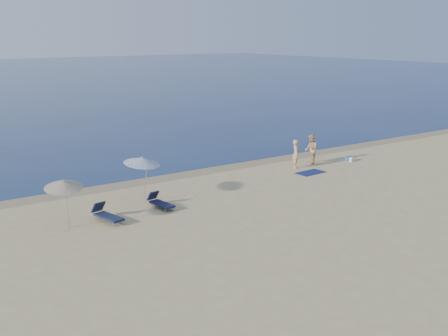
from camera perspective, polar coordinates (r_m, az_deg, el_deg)
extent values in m
cube|color=#847254|center=(35.24, 0.79, 0.14)|extent=(240.00, 1.60, 0.00)
imported|color=tan|center=(34.98, 7.31, 1.42)|extent=(0.71, 0.78, 1.78)
imported|color=tan|center=(36.34, 8.84, 1.91)|extent=(1.11, 1.15, 1.88)
cube|color=#0E1948|center=(34.09, 8.77, -0.46)|extent=(1.87, 1.12, 0.03)
cube|color=silver|center=(37.59, 12.73, 0.88)|extent=(0.40, 0.37, 0.28)
cube|color=#2154B4|center=(37.65, 12.58, 0.93)|extent=(0.46, 0.34, 0.31)
cylinder|color=silver|center=(27.97, -7.97, -1.43)|extent=(0.15, 0.32, 2.12)
cone|color=white|center=(27.96, -8.31, 0.77)|extent=(2.37, 2.39, 0.57)
sphere|color=silver|center=(27.93, -8.32, 1.13)|extent=(0.06, 0.06, 0.06)
cylinder|color=silver|center=(24.86, -15.62, -3.90)|extent=(0.14, 0.33, 1.97)
cone|color=beige|center=(24.86, -15.99, -1.59)|extent=(2.11, 2.13, 0.56)
sphere|color=silver|center=(24.82, -16.01, -1.20)|extent=(0.06, 0.06, 0.06)
cube|color=#141D38|center=(25.51, -11.61, -4.90)|extent=(0.89, 1.68, 0.11)
cube|color=#141D38|center=(26.05, -12.65, -3.88)|extent=(0.65, 0.50, 0.52)
cylinder|color=#A5A5AD|center=(25.67, -11.17, -5.04)|extent=(0.03, 0.03, 0.23)
cube|color=#141739|center=(27.06, -6.33, -3.66)|extent=(0.71, 1.51, 0.10)
cube|color=#141739|center=(27.55, -7.23, -2.79)|extent=(0.57, 0.42, 0.47)
cylinder|color=#A5A5AD|center=(27.21, -5.96, -3.79)|extent=(0.03, 0.03, 0.21)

